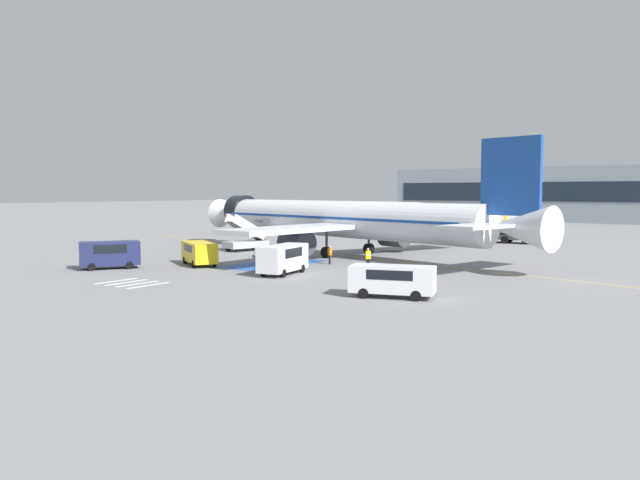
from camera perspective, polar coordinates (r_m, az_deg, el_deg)
The scene contains 18 objects.
ground_plane at distance 64.67m, azimuth 0.34°, elevation -1.28°, with size 600.00×600.00×0.00m, color slate.
apron_leadline_yellow at distance 63.91m, azimuth 1.55°, elevation -1.34°, with size 0.20×79.71×0.01m, color gold.
apron_stand_patch_blue at distance 55.85m, azimuth -4.32°, elevation -2.20°, with size 5.00×9.97×0.01m, color #2856A8.
apron_walkway_bar_0 at distance 47.54m, azimuth -18.14°, elevation -3.58°, with size 0.44×3.60×0.01m, color silver.
apron_walkway_bar_1 at distance 46.59m, azimuth -17.27°, elevation -3.72°, with size 0.44×3.60×0.01m, color silver.
apron_walkway_bar_2 at distance 45.64m, azimuth -16.36°, elevation -3.87°, with size 0.44×3.60×0.01m, color silver.
apron_walkway_bar_3 at distance 44.71m, azimuth -15.41°, elevation -4.02°, with size 0.44×3.60×0.01m, color silver.
airliner at distance 63.18m, azimuth 1.95°, elevation 1.88°, with size 45.00×31.62×10.70m.
boarding_stairs_forward at distance 68.69m, azimuth -6.75°, elevation -0.13°, with size 3.21×5.53×4.09m.
fuel_tanker at distance 81.98m, azimuth 16.20°, elevation 0.99°, with size 10.08×3.44×3.47m.
service_van_0 at distance 55.11m, azimuth -18.67°, elevation -1.09°, with size 4.24×5.12×2.29m.
service_van_1 at distance 48.77m, azimuth -3.40°, elevation -1.56°, with size 2.90×5.53×2.30m.
service_van_2 at distance 55.75m, azimuth -10.99°, elevation -1.03°, with size 5.56×4.30×2.02m.
service_van_3 at distance 38.37m, azimuth 6.63°, elevation -3.50°, with size 5.49×3.48×1.96m.
baggage_cart at distance 62.27m, azimuth -5.33°, elevation -1.28°, with size 2.88×2.92×0.87m.
ground_crew_0 at distance 55.46m, azimuth 0.91°, elevation -1.26°, with size 0.49×0.41×1.65m.
ground_crew_1 at distance 52.00m, azimuth 4.41°, elevation -1.56°, with size 0.41×0.49×1.77m.
terminal_building at distance 142.26m, azimuth 24.10°, elevation 3.82°, with size 88.23×12.10×11.63m.
Camera 1 is at (37.25, -52.46, 6.49)m, focal length 35.00 mm.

